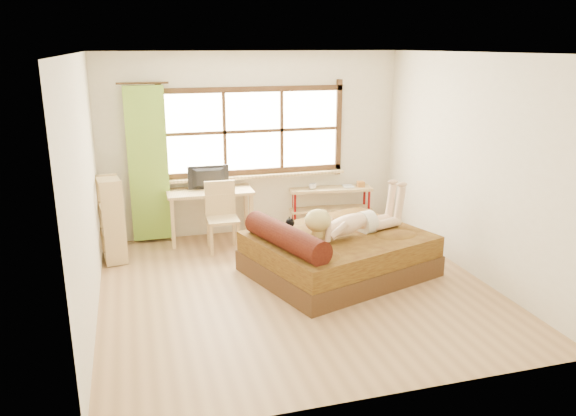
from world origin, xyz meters
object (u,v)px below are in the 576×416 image
object	(u,v)px
bed	(336,253)
kitten	(281,227)
woman	(353,211)
bookshelf	(112,219)
chair	(222,212)
desk	(210,197)
pipe_shelf	(331,198)

from	to	relation	value
bed	kitten	distance (m)	0.77
woman	bookshelf	bearing A→B (deg)	137.90
chair	bookshelf	distance (m)	1.47
bed	bookshelf	bearing A→B (deg)	136.94
bed	woman	bearing A→B (deg)	-27.94
desk	chair	distance (m)	0.40
desk	pipe_shelf	world-z (taller)	desk
bookshelf	bed	bearing A→B (deg)	-32.82
kitten	desk	distance (m)	1.69
woman	pipe_shelf	xyz separation A→B (m)	(0.40, 1.82, -0.35)
bed	woman	size ratio (longest dim) A/B	1.71
woman	desk	xyz separation A→B (m)	(-1.52, 1.71, -0.16)
bed	bookshelf	xyz separation A→B (m)	(-2.68, 1.24, 0.29)
bed	kitten	size ratio (longest dim) A/B	8.00
bed	chair	bearing A→B (deg)	114.65
kitten	desk	bearing A→B (deg)	94.33
desk	bookshelf	xyz separation A→B (m)	(-1.36, -0.43, -0.09)
kitten	bookshelf	size ratio (longest dim) A/B	0.27
desk	pipe_shelf	size ratio (longest dim) A/B	0.94
kitten	desk	size ratio (longest dim) A/B	0.25
chair	bookshelf	world-z (taller)	bookshelf
kitten	chair	distance (m)	1.32
woman	desk	bearing A→B (deg)	113.41
kitten	desk	world-z (taller)	desk
desk	bookshelf	world-z (taller)	bookshelf
pipe_shelf	bookshelf	bearing A→B (deg)	-163.53
desk	pipe_shelf	xyz separation A→B (m)	(1.91, 0.12, -0.19)
bed	bookshelf	size ratio (longest dim) A/B	2.20
desk	chair	xyz separation A→B (m)	(0.10, -0.36, -0.13)
desk	pipe_shelf	distance (m)	1.93
woman	kitten	distance (m)	0.90
kitten	pipe_shelf	xyz separation A→B (m)	(1.27, 1.67, -0.17)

